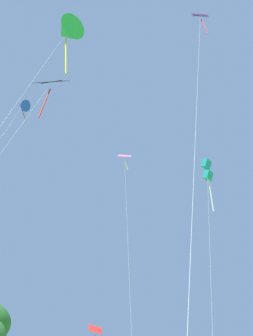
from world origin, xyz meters
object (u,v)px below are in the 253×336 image
(kite_red_high, at_px, (95,334))
(kite_teal_box, at_px, (207,171))
(kite_black_large, at_px, (47,91))
(kite_green_small, at_px, (67,32))
(kite_pink_low, at_px, (125,165))
(kite_blue_delta, at_px, (22,106))
(kite_purple_streamer, at_px, (201,25))

(kite_red_high, bearing_deg, kite_teal_box, -53.84)
(kite_black_large, relative_size, kite_red_high, 1.80)
(kite_green_small, bearing_deg, kite_pink_low, 86.70)
(kite_pink_low, distance_m, kite_blue_delta, 17.63)
(kite_teal_box, xyz_separation_m, kite_purple_streamer, (-1.07, -13.65, 2.35))
(kite_black_large, distance_m, kite_red_high, 32.69)
(kite_purple_streamer, bearing_deg, kite_blue_delta, 165.16)
(kite_black_large, distance_m, kite_blue_delta, 4.94)
(kite_teal_box, relative_size, kite_purple_streamer, 0.86)
(kite_purple_streamer, bearing_deg, kite_red_high, 110.93)
(kite_pink_low, xyz_separation_m, kite_blue_delta, (-5.50, -15.89, -5.30))
(kite_pink_low, xyz_separation_m, kite_red_high, (-4.98, 12.44, -15.54))
(kite_purple_streamer, bearing_deg, kite_green_small, -170.61)
(kite_pink_low, distance_m, kite_red_high, 20.52)
(kite_black_large, xyz_separation_m, kite_purple_streamer, (9.56, -0.11, 4.64))
(kite_black_large, height_order, kite_green_small, kite_green_small)
(kite_pink_low, height_order, kite_red_high, kite_pink_low)
(kite_pink_low, bearing_deg, kite_red_high, 111.83)
(kite_blue_delta, bearing_deg, kite_red_high, 88.96)
(kite_purple_streamer, xyz_separation_m, kite_blue_delta, (-12.63, 3.35, -2.51))
(kite_teal_box, xyz_separation_m, kite_pink_low, (-8.20, 5.59, 5.14))
(kite_pink_low, bearing_deg, kite_black_large, -97.25)
(kite_black_large, bearing_deg, kite_pink_low, 82.75)
(kite_black_large, bearing_deg, kite_red_high, 94.62)
(kite_blue_delta, xyz_separation_m, kite_red_high, (0.51, 28.33, -10.24))
(kite_purple_streamer, relative_size, kite_blue_delta, 1.22)
(kite_teal_box, height_order, kite_red_high, kite_teal_box)
(kite_blue_delta, bearing_deg, kite_pink_low, 70.92)
(kite_black_large, xyz_separation_m, kite_green_small, (1.25, -1.49, 3.38))
(kite_purple_streamer, distance_m, kite_red_high, 36.23)
(kite_purple_streamer, xyz_separation_m, kite_pink_low, (-7.13, 19.24, 2.79))
(kite_black_large, relative_size, kite_purple_streamer, 0.78)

